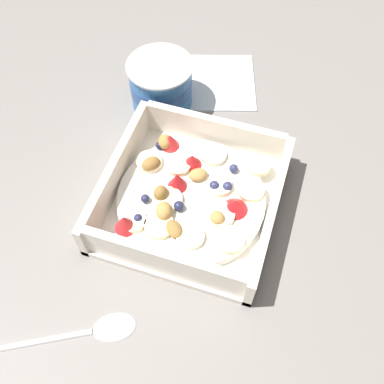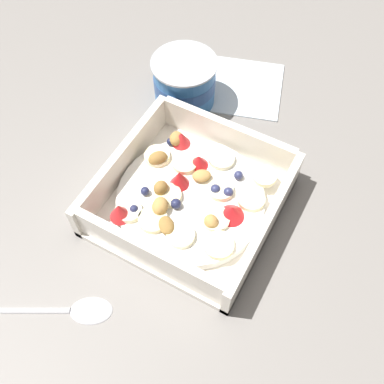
{
  "view_description": "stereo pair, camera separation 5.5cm",
  "coord_description": "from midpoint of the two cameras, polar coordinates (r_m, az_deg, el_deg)",
  "views": [
    {
      "loc": [
        -0.28,
        -0.07,
        0.49
      ],
      "look_at": [
        0.0,
        0.02,
        0.03
      ],
      "focal_mm": 41.89,
      "sensor_mm": 36.0,
      "label": 1
    },
    {
      "loc": [
        -0.25,
        -0.13,
        0.49
      ],
      "look_at": [
        0.0,
        0.02,
        0.03
      ],
      "focal_mm": 41.89,
      "sensor_mm": 36.0,
      "label": 2
    }
  ],
  "objects": [
    {
      "name": "folded_napkin",
      "position": [
        0.71,
        0.74,
        13.76
      ],
      "size": [
        0.15,
        0.15,
        0.01
      ],
      "primitive_type": "cube",
      "rotation": [
        0.0,
        0.0,
        0.31
      ],
      "color": "silver",
      "rests_on": "ground"
    },
    {
      "name": "ground_plane",
      "position": [
        0.57,
        -1.29,
        -2.59
      ],
      "size": [
        2.4,
        2.4,
        0.0
      ],
      "primitive_type": "plane",
      "color": "gray"
    },
    {
      "name": "spoon",
      "position": [
        0.52,
        -15.98,
        -16.91
      ],
      "size": [
        0.1,
        0.16,
        0.01
      ],
      "color": "silver",
      "rests_on": "ground"
    },
    {
      "name": "fruit_bowl",
      "position": [
        0.56,
        -2.9,
        -0.8
      ],
      "size": [
        0.21,
        0.21,
        0.06
      ],
      "color": "white",
      "rests_on": "ground"
    },
    {
      "name": "yogurt_cup",
      "position": [
        0.66,
        -6.41,
        13.27
      ],
      "size": [
        0.09,
        0.09,
        0.07
      ],
      "color": "#3370B7",
      "rests_on": "ground"
    }
  ]
}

